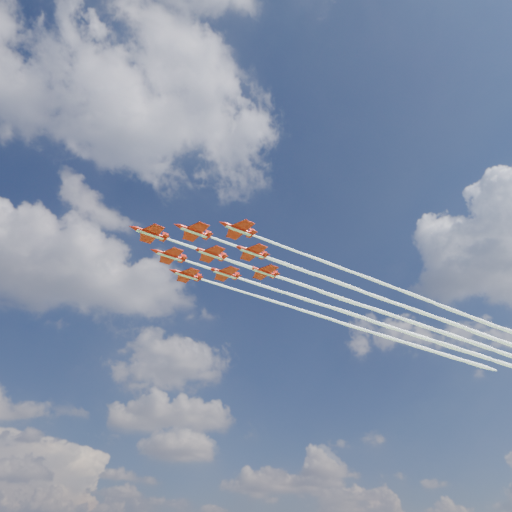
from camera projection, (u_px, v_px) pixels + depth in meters
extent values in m
cylinder|color=red|center=(150.00, 233.00, 137.22)|extent=(8.44, 3.45, 1.16)
cone|color=red|center=(132.00, 227.00, 134.70)|extent=(2.35, 1.70, 1.16)
cone|color=red|center=(167.00, 239.00, 139.59)|extent=(1.81, 1.45, 1.06)
ellipsoid|color=black|center=(143.00, 229.00, 136.46)|extent=(2.38, 1.53, 0.76)
cube|color=red|center=(152.00, 234.00, 137.45)|extent=(5.93, 10.27, 0.15)
cube|color=red|center=(164.00, 238.00, 139.24)|extent=(2.47, 4.06, 0.13)
cube|color=red|center=(165.00, 235.00, 139.84)|extent=(1.66, 0.61, 1.90)
cube|color=silver|center=(150.00, 235.00, 136.95)|extent=(7.87, 3.10, 0.13)
cylinder|color=red|center=(194.00, 231.00, 136.39)|extent=(8.44, 3.45, 1.16)
cone|color=red|center=(177.00, 225.00, 133.87)|extent=(2.35, 1.70, 1.16)
cone|color=red|center=(210.00, 237.00, 138.75)|extent=(1.81, 1.45, 1.06)
ellipsoid|color=black|center=(187.00, 227.00, 135.63)|extent=(2.38, 1.53, 0.76)
cube|color=red|center=(196.00, 232.00, 136.61)|extent=(5.93, 10.27, 0.15)
cube|color=red|center=(208.00, 236.00, 138.40)|extent=(2.47, 4.06, 0.13)
cube|color=red|center=(208.00, 233.00, 139.00)|extent=(1.66, 0.61, 1.90)
cube|color=silver|center=(194.00, 233.00, 136.11)|extent=(7.87, 3.10, 0.13)
cylinder|color=red|center=(170.00, 256.00, 147.17)|extent=(8.44, 3.45, 1.16)
cone|color=red|center=(153.00, 250.00, 144.65)|extent=(2.35, 1.70, 1.16)
cone|color=red|center=(185.00, 260.00, 149.54)|extent=(1.81, 1.45, 1.06)
ellipsoid|color=black|center=(163.00, 252.00, 146.41)|extent=(2.38, 1.53, 0.76)
cube|color=red|center=(171.00, 256.00, 147.40)|extent=(5.93, 10.27, 0.15)
cube|color=red|center=(182.00, 260.00, 149.19)|extent=(2.47, 4.06, 0.13)
cube|color=red|center=(183.00, 257.00, 149.79)|extent=(1.66, 0.61, 1.90)
cube|color=silver|center=(169.00, 257.00, 146.90)|extent=(7.87, 3.10, 0.13)
cylinder|color=red|center=(238.00, 229.00, 135.55)|extent=(8.44, 3.45, 1.16)
cone|color=red|center=(222.00, 223.00, 133.03)|extent=(2.35, 1.70, 1.16)
cone|color=red|center=(254.00, 235.00, 137.92)|extent=(1.81, 1.45, 1.06)
ellipsoid|color=black|center=(232.00, 225.00, 134.79)|extent=(2.38, 1.53, 0.76)
cube|color=red|center=(240.00, 230.00, 135.77)|extent=(5.93, 10.27, 0.15)
cube|color=red|center=(251.00, 234.00, 137.56)|extent=(2.47, 4.06, 0.13)
cube|color=red|center=(252.00, 231.00, 138.16)|extent=(1.66, 0.61, 1.90)
cube|color=silver|center=(238.00, 231.00, 135.27)|extent=(7.87, 3.10, 0.13)
cylinder|color=red|center=(211.00, 254.00, 146.34)|extent=(8.44, 3.45, 1.16)
cone|color=red|center=(195.00, 248.00, 143.82)|extent=(2.35, 1.70, 1.16)
cone|color=red|center=(225.00, 259.00, 148.70)|extent=(1.81, 1.45, 1.06)
ellipsoid|color=black|center=(204.00, 250.00, 145.58)|extent=(2.38, 1.53, 0.76)
cube|color=red|center=(212.00, 254.00, 146.56)|extent=(5.93, 10.27, 0.15)
cube|color=red|center=(223.00, 258.00, 148.35)|extent=(2.47, 4.06, 0.13)
cube|color=red|center=(224.00, 255.00, 148.95)|extent=(1.66, 0.61, 1.90)
cube|color=silver|center=(211.00, 255.00, 146.06)|extent=(7.87, 3.10, 0.13)
cylinder|color=red|center=(187.00, 275.00, 157.12)|extent=(8.44, 3.45, 1.16)
cone|color=red|center=(171.00, 270.00, 154.60)|extent=(2.35, 1.70, 1.16)
cone|color=red|center=(200.00, 279.00, 159.49)|extent=(1.81, 1.45, 1.06)
ellipsoid|color=black|center=(181.00, 272.00, 156.36)|extent=(2.38, 1.53, 0.76)
cube|color=red|center=(188.00, 276.00, 157.35)|extent=(5.93, 10.27, 0.15)
cube|color=red|center=(198.00, 279.00, 159.14)|extent=(2.47, 4.06, 0.13)
cube|color=red|center=(199.00, 276.00, 159.74)|extent=(1.66, 0.61, 1.90)
cube|color=silver|center=(186.00, 276.00, 156.85)|extent=(7.87, 3.10, 0.13)
cylinder|color=red|center=(252.00, 252.00, 145.50)|extent=(8.44, 3.45, 1.16)
cone|color=red|center=(237.00, 247.00, 142.98)|extent=(2.35, 1.70, 1.16)
cone|color=red|center=(266.00, 257.00, 147.87)|extent=(1.81, 1.45, 1.06)
ellipsoid|color=black|center=(246.00, 248.00, 144.74)|extent=(2.38, 1.53, 0.76)
cube|color=red|center=(254.00, 253.00, 145.72)|extent=(5.93, 10.27, 0.15)
cube|color=red|center=(264.00, 256.00, 147.51)|extent=(2.47, 4.06, 0.13)
cube|color=red|center=(264.00, 254.00, 148.11)|extent=(1.66, 0.61, 1.90)
cube|color=silver|center=(252.00, 254.00, 145.22)|extent=(7.87, 3.10, 0.13)
cylinder|color=red|center=(225.00, 273.00, 156.29)|extent=(8.44, 3.45, 1.16)
cone|color=red|center=(210.00, 269.00, 153.77)|extent=(2.35, 1.70, 1.16)
cone|color=red|center=(238.00, 278.00, 158.65)|extent=(1.81, 1.45, 1.06)
ellipsoid|color=black|center=(219.00, 270.00, 155.53)|extent=(2.38, 1.53, 0.76)
cube|color=red|center=(226.00, 274.00, 156.51)|extent=(5.93, 10.27, 0.15)
cube|color=red|center=(236.00, 277.00, 158.30)|extent=(2.47, 4.06, 0.13)
cube|color=red|center=(237.00, 275.00, 158.90)|extent=(1.66, 0.61, 1.90)
cube|color=silver|center=(225.00, 275.00, 156.01)|extent=(7.87, 3.10, 0.13)
cylinder|color=red|center=(264.00, 272.00, 155.45)|extent=(8.44, 3.45, 1.16)
cone|color=red|center=(250.00, 267.00, 152.93)|extent=(2.35, 1.70, 1.16)
cone|color=red|center=(277.00, 276.00, 157.82)|extent=(1.81, 1.45, 1.06)
ellipsoid|color=black|center=(258.00, 269.00, 154.69)|extent=(2.38, 1.53, 0.76)
cube|color=red|center=(265.00, 272.00, 155.67)|extent=(5.93, 10.27, 0.15)
cube|color=red|center=(275.00, 276.00, 157.46)|extent=(2.47, 4.06, 0.13)
cube|color=red|center=(275.00, 273.00, 158.06)|extent=(1.66, 0.61, 1.90)
cube|color=silver|center=(264.00, 273.00, 155.17)|extent=(7.87, 3.10, 0.13)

